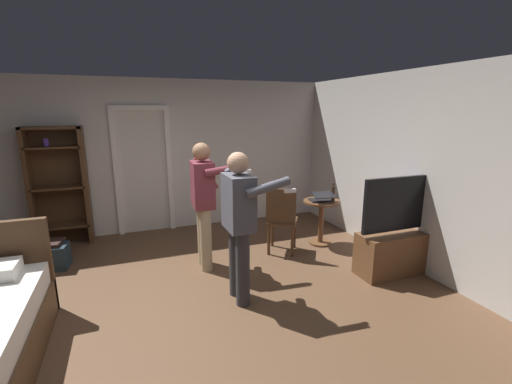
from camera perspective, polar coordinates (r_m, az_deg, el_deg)
ground_plane at (r=3.95m, az=-11.61°, el=-18.37°), size 6.63×6.63×0.00m
wall_back at (r=6.17m, az=-16.32°, el=5.62°), size 6.27×0.12×2.56m
wall_right at (r=4.91m, az=25.67°, el=2.97°), size 0.12×5.65×2.56m
doorway_frame at (r=6.08m, az=-18.15°, el=4.82°), size 0.93×0.08×2.13m
bookshelf at (r=6.06m, az=-29.76°, el=1.40°), size 0.81×0.32×1.83m
tv_flatscreen at (r=4.83m, az=22.37°, el=-8.02°), size 1.17×0.40×1.27m
side_table at (r=5.47m, az=10.71°, el=-3.79°), size 0.57×0.57×0.70m
laptop at (r=5.34m, az=10.74°, el=-1.01°), size 0.37×0.37×0.16m
bottle_on_table at (r=5.38m, az=12.59°, el=-0.21°), size 0.06×0.06×0.29m
wooden_chair at (r=5.01m, az=4.24°, el=-4.24°), size 0.58×0.58×0.99m
person_blue_shirt at (r=3.67m, az=-2.73°, el=-4.25°), size 0.67×0.56×1.65m
person_striped_shirt at (r=4.50m, az=-8.57°, el=-0.95°), size 0.70×0.55×1.66m
suitcase_dark at (r=5.40m, az=-30.83°, el=-9.21°), size 0.47×0.36×0.32m
suitcase_small at (r=5.46m, az=-31.75°, el=-8.81°), size 0.55×0.39×0.37m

